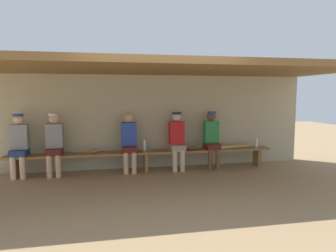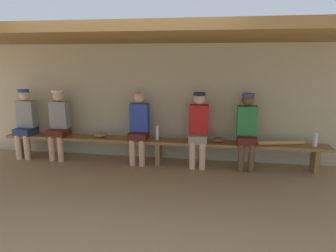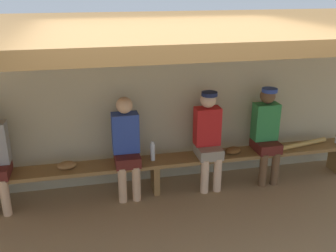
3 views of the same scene
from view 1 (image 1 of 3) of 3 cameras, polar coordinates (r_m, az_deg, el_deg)
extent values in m
plane|color=#9E7F59|center=(5.27, -2.42, -13.13)|extent=(24.00, 24.00, 0.00)
cube|color=#B7AD8C|center=(6.99, -4.87, 0.88)|extent=(8.00, 0.20, 2.20)
cube|color=brown|center=(5.69, -3.58, 11.39)|extent=(8.00, 2.80, 0.12)
cube|color=olive|center=(6.64, -4.41, -5.19)|extent=(6.00, 0.36, 0.05)
cube|color=olive|center=(6.95, -27.73, -7.31)|extent=(0.08, 0.29, 0.41)
cube|color=olive|center=(6.69, -4.39, -7.12)|extent=(0.08, 0.29, 0.41)
cube|color=olive|center=(7.50, 17.09, -5.92)|extent=(0.08, 0.29, 0.41)
cube|color=navy|center=(6.84, -27.21, -4.71)|extent=(0.32, 0.40, 0.14)
cylinder|color=beige|center=(6.78, -28.21, -7.37)|extent=(0.11, 0.11, 0.48)
cylinder|color=beige|center=(6.73, -26.73, -7.40)|extent=(0.11, 0.11, 0.48)
cube|color=gray|center=(6.87, -27.16, -1.88)|extent=(0.34, 0.20, 0.52)
sphere|color=beige|center=(6.83, -27.31, 1.19)|extent=(0.21, 0.21, 0.21)
cylinder|color=#2D47A5|center=(6.79, -27.45, 1.92)|extent=(0.21, 0.21, 0.05)
cube|color=#591E19|center=(6.95, 8.64, -3.93)|extent=(0.32, 0.40, 0.14)
cylinder|color=brown|center=(6.83, 8.34, -6.59)|extent=(0.11, 0.11, 0.48)
cylinder|color=brown|center=(6.89, 9.76, -6.50)|extent=(0.11, 0.11, 0.48)
cube|color=#2D8442|center=(6.98, 8.47, -1.15)|extent=(0.34, 0.20, 0.52)
sphere|color=brown|center=(6.94, 8.52, 1.88)|extent=(0.21, 0.21, 0.21)
cylinder|color=#2D47A5|center=(6.90, 8.64, 2.60)|extent=(0.21, 0.21, 0.05)
cube|color=#591E19|center=(6.57, -7.62, -4.50)|extent=(0.32, 0.40, 0.14)
cylinder|color=#DBAD84|center=(6.47, -8.30, -7.31)|extent=(0.11, 0.11, 0.48)
cylinder|color=#DBAD84|center=(6.48, -6.70, -7.26)|extent=(0.11, 0.11, 0.48)
cube|color=#2D47A5|center=(6.60, -7.70, -1.56)|extent=(0.34, 0.20, 0.52)
sphere|color=#DBAD84|center=(6.56, -7.74, 1.64)|extent=(0.21, 0.21, 0.21)
cube|color=#591E19|center=(6.68, -21.43, -4.71)|extent=(0.32, 0.40, 0.14)
cylinder|color=#DBAD84|center=(6.60, -22.36, -7.44)|extent=(0.11, 0.11, 0.48)
cylinder|color=#DBAD84|center=(6.57, -20.80, -7.45)|extent=(0.11, 0.11, 0.48)
cube|color=gray|center=(6.71, -21.41, -1.81)|extent=(0.34, 0.20, 0.52)
sphere|color=#DBAD84|center=(6.67, -21.54, 1.34)|extent=(0.21, 0.21, 0.21)
cylinder|color=white|center=(6.62, -21.63, 2.09)|extent=(0.21, 0.21, 0.05)
cube|color=gray|center=(6.72, 1.82, -4.21)|extent=(0.32, 0.40, 0.14)
cylinder|color=beige|center=(6.61, 1.35, -6.96)|extent=(0.11, 0.11, 0.48)
cylinder|color=beige|center=(6.65, 2.88, -6.89)|extent=(0.11, 0.11, 0.48)
cube|color=red|center=(6.75, 1.68, -1.34)|extent=(0.34, 0.20, 0.52)
sphere|color=beige|center=(6.71, 1.69, 1.80)|extent=(0.21, 0.21, 0.21)
cylinder|color=#19234C|center=(6.66, 1.77, 2.54)|extent=(0.21, 0.21, 0.05)
cylinder|color=silver|center=(6.62, -4.67, -3.96)|extent=(0.06, 0.06, 0.24)
cylinder|color=white|center=(6.60, -4.68, -2.84)|extent=(0.04, 0.04, 0.02)
cylinder|color=silver|center=(7.42, 16.99, -3.20)|extent=(0.07, 0.07, 0.22)
cylinder|color=white|center=(7.40, 17.02, -2.28)|extent=(0.05, 0.05, 0.02)
ellipsoid|color=olive|center=(6.60, -14.27, -4.81)|extent=(0.25, 0.19, 0.09)
ellipsoid|color=brown|center=(6.81, 4.81, -4.31)|extent=(0.27, 0.22, 0.09)
cylinder|color=tan|center=(7.19, 13.03, -3.98)|extent=(0.82, 0.23, 0.07)
camera|label=2|loc=(2.08, 47.78, 9.34)|focal=32.72mm
camera|label=3|loc=(2.15, -14.85, 31.87)|focal=41.13mm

